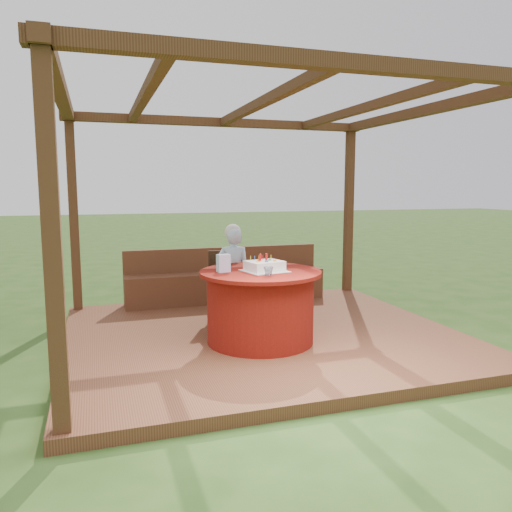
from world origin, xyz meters
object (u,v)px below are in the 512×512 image
Objects in this scene: table at (260,306)px; chair at (228,281)px; elderly_woman at (233,272)px; drinking_glass at (268,271)px; gift_bag at (223,263)px; birthday_cake at (265,266)px; bench at (226,284)px.

chair is at bearing 95.43° from table.
elderly_woman reaches higher than table.
elderly_woman is (-0.05, 0.96, 0.23)m from table.
gift_bag is at bearing 136.05° from drinking_glass.
birthday_cake is (0.04, -0.04, 0.45)m from table.
chair is at bearing 93.33° from drinking_glass.
gift_bag is at bearing 173.07° from table.
chair reaches higher than bench.
bench is at bearing 65.01° from gift_bag.
elderly_woman is (0.05, -0.08, 0.13)m from chair.
elderly_woman is at bearing 92.98° from table.
chair reaches higher than table.
table is at bearing 86.52° from drinking_glass.
elderly_woman reaches higher than drinking_glass.
drinking_glass is (0.08, -1.36, 0.35)m from chair.
table is at bearing -16.74° from gift_bag.
bench is 1.19m from elderly_woman.
elderly_woman is at bearing 91.35° from drinking_glass.
chair and drinking_glass have the same top height.
chair is 0.16m from elderly_woman.
bench is 2.08m from table.
table is (-0.14, -2.07, 0.14)m from bench.
bench is at bearing 80.13° from elderly_woman.
gift_bag is (-0.44, 0.08, 0.04)m from birthday_cake.
chair is 4.66× the size of gift_bag.
bench is 2.24× the size of table.
elderly_woman is at bearing -99.87° from bench.
gift_bag is at bearing -105.19° from bench.
bench is 3.36× the size of chair.
chair is 0.72× the size of elderly_woman.
gift_bag is at bearing -107.27° from chair.
chair is 1.14m from birthday_cake.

